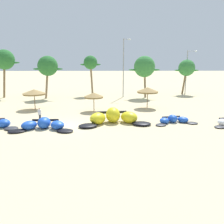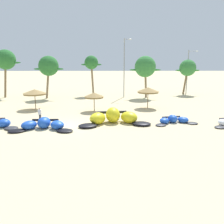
{
  "view_description": "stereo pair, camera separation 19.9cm",
  "coord_description": "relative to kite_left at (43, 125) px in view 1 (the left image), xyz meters",
  "views": [
    {
      "loc": [
        3.98,
        -23.6,
        6.67
      ],
      "look_at": [
        4.58,
        2.0,
        1.0
      ],
      "focal_mm": 37.45,
      "sensor_mm": 36.0,
      "label": 1
    },
    {
      "loc": [
        4.18,
        -23.6,
        6.67
      ],
      "look_at": [
        4.58,
        2.0,
        1.0
      ],
      "focal_mm": 37.45,
      "sensor_mm": 36.0,
      "label": 2
    }
  ],
  "objects": [
    {
      "name": "palm_center_left",
      "position": [
        13.11,
        20.07,
        5.1
      ],
      "size": [
        5.67,
        3.78,
        7.47
      ],
      "color": "#7F6647",
      "rests_on": "ground"
    },
    {
      "name": "palm_left",
      "position": [
        -4.01,
        19.43,
        5.23
      ],
      "size": [
        5.25,
        3.5,
        7.48
      ],
      "color": "#7F6647",
      "rests_on": "ground"
    },
    {
      "name": "beach_umbrella_middle",
      "position": [
        4.57,
        8.33,
        1.72
      ],
      "size": [
        2.59,
        2.59,
        2.51
      ],
      "color": "brown",
      "rests_on": "ground"
    },
    {
      "name": "palm_center_right",
      "position": [
        22.15,
        24.15,
        4.74
      ],
      "size": [
        4.85,
        3.23,
        6.85
      ],
      "color": "brown",
      "rests_on": "ground"
    },
    {
      "name": "lamppost_west_center",
      "position": [
        9.43,
        20.46,
        5.31
      ],
      "size": [
        1.39,
        0.24,
        10.48
      ],
      "color": "gray",
      "rests_on": "ground"
    },
    {
      "name": "kite_center",
      "position": [
        13.59,
        2.07,
        -0.11
      ],
      "size": [
        4.98,
        2.76,
        0.84
      ],
      "color": "#333338",
      "rests_on": "ground"
    },
    {
      "name": "person_near_kites",
      "position": [
        -1.06,
        2.69,
        0.39
      ],
      "size": [
        0.36,
        0.24,
        1.62
      ],
      "color": "#383842",
      "rests_on": "ground"
    },
    {
      "name": "kite_left_of_center",
      "position": [
        7.02,
        2.06,
        0.2
      ],
      "size": [
        7.98,
        4.14,
        1.66
      ],
      "color": "black",
      "rests_on": "ground"
    },
    {
      "name": "ground_plane",
      "position": [
        2.3,
        1.18,
        -0.43
      ],
      "size": [
        260.0,
        260.0,
        0.0
      ],
      "primitive_type": "plane",
      "color": "beige"
    },
    {
      "name": "lamppost_east_center",
      "position": [
        22.59,
        24.96,
        4.45
      ],
      "size": [
        2.02,
        0.24,
        8.64
      ],
      "color": "gray",
      "rests_on": "ground"
    },
    {
      "name": "kite_left",
      "position": [
        0.0,
        0.0,
        0.0
      ],
      "size": [
        6.54,
        2.99,
        1.13
      ],
      "color": "black",
      "rests_on": "ground"
    },
    {
      "name": "palm_leftmost",
      "position": [
        -11.86,
        20.49,
        6.31
      ],
      "size": [
        5.33,
        3.55,
        8.59
      ],
      "color": "brown",
      "rests_on": "ground"
    },
    {
      "name": "palm_left_of_gap",
      "position": [
        3.24,
        23.24,
        5.7
      ],
      "size": [
        3.92,
        2.61,
        7.59
      ],
      "color": "#7F6647",
      "rests_on": "ground"
    },
    {
      "name": "beach_umbrella_near_van",
      "position": [
        -3.75,
        9.88,
        1.96
      ],
      "size": [
        3.17,
        3.17,
        2.78
      ],
      "color": "brown",
      "rests_on": "ground"
    },
    {
      "name": "beach_umbrella_near_palms",
      "position": [
        12.11,
        10.42,
        2.13
      ],
      "size": [
        3.08,
        3.08,
        2.95
      ],
      "color": "brown",
      "rests_on": "ground"
    }
  ]
}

